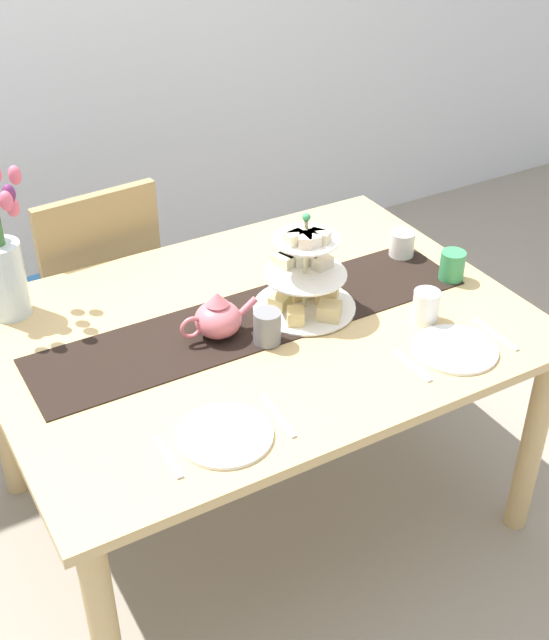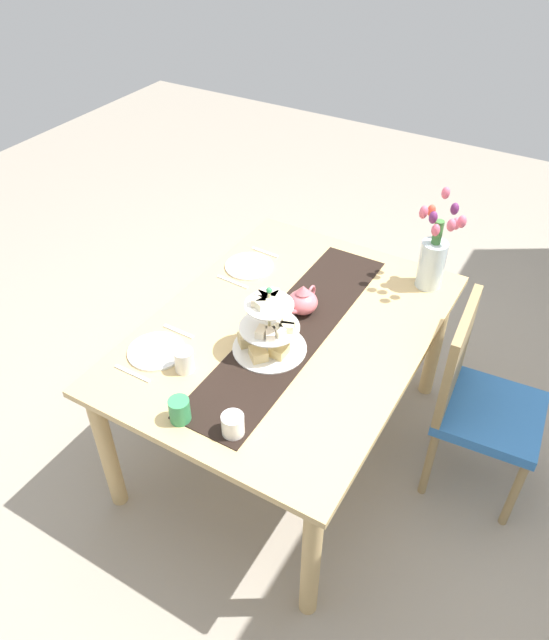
% 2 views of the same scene
% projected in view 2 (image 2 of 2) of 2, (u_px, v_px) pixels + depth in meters
% --- Properties ---
extents(ground_plane, '(8.00, 8.00, 0.00)m').
position_uv_depth(ground_plane, '(286.00, 439.00, 2.99)').
color(ground_plane, gray).
extents(dining_table, '(1.49, 1.10, 0.72)m').
position_uv_depth(dining_table, '(288.00, 345.00, 2.59)').
color(dining_table, tan).
rests_on(dining_table, ground_plane).
extents(chair_left, '(0.45, 0.45, 0.91)m').
position_uv_depth(chair_left, '(477.00, 397.00, 2.52)').
color(chair_left, '#9C8254').
rests_on(chair_left, ground_plane).
extents(table_runner, '(1.30, 0.29, 0.00)m').
position_uv_depth(table_runner, '(293.00, 329.00, 2.52)').
color(table_runner, black).
rests_on(table_runner, dining_table).
extents(tiered_cake_stand, '(0.30, 0.30, 0.30)m').
position_uv_depth(tiered_cake_stand, '(269.00, 330.00, 2.36)').
color(tiered_cake_stand, beige).
rests_on(tiered_cake_stand, table_runner).
extents(teapot, '(0.24, 0.13, 0.14)m').
position_uv_depth(teapot, '(303.00, 301.00, 2.57)').
color(teapot, '#D66B75').
rests_on(teapot, table_runner).
extents(tulip_vase, '(0.24, 0.22, 0.44)m').
position_uv_depth(tulip_vase, '(433.00, 255.00, 2.66)').
color(tulip_vase, silver).
rests_on(tulip_vase, dining_table).
extents(cream_jug, '(0.08, 0.08, 0.08)m').
position_uv_depth(cream_jug, '(233.00, 425.00, 2.06)').
color(cream_jug, white).
rests_on(cream_jug, dining_table).
extents(dinner_plate_left, '(0.23, 0.23, 0.01)m').
position_uv_depth(dinner_plate_left, '(249.00, 266.00, 2.87)').
color(dinner_plate_left, white).
rests_on(dinner_plate_left, dining_table).
extents(fork_left, '(0.02, 0.15, 0.01)m').
position_uv_depth(fork_left, '(265.00, 252.00, 2.97)').
color(fork_left, silver).
rests_on(fork_left, dining_table).
extents(knife_left, '(0.02, 0.17, 0.01)m').
position_uv_depth(knife_left, '(233.00, 282.00, 2.78)').
color(knife_left, silver).
rests_on(knife_left, dining_table).
extents(dinner_plate_right, '(0.23, 0.23, 0.01)m').
position_uv_depth(dinner_plate_right, '(156.00, 351.00, 2.41)').
color(dinner_plate_right, white).
rests_on(dinner_plate_right, dining_table).
extents(fork_right, '(0.02, 0.15, 0.01)m').
position_uv_depth(fork_right, '(178.00, 331.00, 2.51)').
color(fork_right, silver).
rests_on(fork_right, dining_table).
extents(knife_right, '(0.01, 0.17, 0.01)m').
position_uv_depth(knife_right, '(132.00, 374.00, 2.31)').
color(knife_right, silver).
rests_on(knife_right, dining_table).
extents(mug_grey, '(0.08, 0.08, 0.09)m').
position_uv_depth(mug_grey, '(271.00, 308.00, 2.55)').
color(mug_grey, slate).
rests_on(mug_grey, table_runner).
extents(mug_white_text, '(0.08, 0.08, 0.09)m').
position_uv_depth(mug_white_text, '(184.00, 360.00, 2.30)').
color(mug_white_text, white).
rests_on(mug_white_text, dining_table).
extents(mug_orange, '(0.08, 0.08, 0.09)m').
position_uv_depth(mug_orange, '(180.00, 410.00, 2.11)').
color(mug_orange, '#389356').
rests_on(mug_orange, dining_table).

